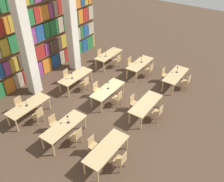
# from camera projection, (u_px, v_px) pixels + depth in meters

# --- Properties ---
(ground_plane) EXTENTS (40.00, 40.00, 0.00)m
(ground_plane) POSITION_uv_depth(u_px,v_px,m) (109.00, 100.00, 13.74)
(ground_plane) COLOR #4C3828
(bookshelf_bank) EXTENTS (10.22, 0.35, 5.50)m
(bookshelf_bank) POSITION_uv_depth(u_px,v_px,m) (38.00, 34.00, 14.57)
(bookshelf_bank) COLOR brown
(bookshelf_bank) RESTS_ON ground_plane
(pillar_left) EXTENTS (0.56, 0.56, 6.00)m
(pillar_left) POSITION_uv_depth(u_px,v_px,m) (26.00, 43.00, 12.73)
(pillar_left) COLOR silver
(pillar_left) RESTS_ON ground_plane
(pillar_center) EXTENTS (0.56, 0.56, 6.00)m
(pillar_center) POSITION_uv_depth(u_px,v_px,m) (71.00, 24.00, 15.03)
(pillar_center) COLOR silver
(pillar_center) RESTS_ON ground_plane
(reading_table_0) EXTENTS (2.19, 0.80, 0.76)m
(reading_table_0) POSITION_uv_depth(u_px,v_px,m) (107.00, 149.00, 9.90)
(reading_table_0) COLOR tan
(reading_table_0) RESTS_ON ground_plane
(chair_0) EXTENTS (0.42, 0.40, 0.89)m
(chair_0) POSITION_uv_depth(u_px,v_px,m) (121.00, 160.00, 9.70)
(chair_0) COLOR tan
(chair_0) RESTS_ON ground_plane
(chair_1) EXTENTS (0.42, 0.40, 0.89)m
(chair_1) POSITION_uv_depth(u_px,v_px,m) (93.00, 145.00, 10.34)
(chair_1) COLOR tan
(chair_1) RESTS_ON ground_plane
(reading_table_1) EXTENTS (2.19, 0.80, 0.76)m
(reading_table_1) POSITION_uv_depth(u_px,v_px,m) (146.00, 104.00, 12.29)
(reading_table_1) COLOR tan
(reading_table_1) RESTS_ON ground_plane
(chair_2) EXTENTS (0.42, 0.40, 0.89)m
(chair_2) POSITION_uv_depth(u_px,v_px,m) (158.00, 112.00, 12.09)
(chair_2) COLOR tan
(chair_2) RESTS_ON ground_plane
(chair_3) EXTENTS (0.42, 0.40, 0.89)m
(chair_3) POSITION_uv_depth(u_px,v_px,m) (134.00, 103.00, 12.73)
(chair_3) COLOR tan
(chair_3) RESTS_ON ground_plane
(reading_table_2) EXTENTS (2.19, 0.80, 0.76)m
(reading_table_2) POSITION_uv_depth(u_px,v_px,m) (176.00, 76.00, 14.55)
(reading_table_2) COLOR tan
(reading_table_2) RESTS_ON ground_plane
(chair_4) EXTENTS (0.42, 0.40, 0.89)m
(chair_4) POSITION_uv_depth(u_px,v_px,m) (187.00, 82.00, 14.36)
(chair_4) COLOR tan
(chair_4) RESTS_ON ground_plane
(chair_5) EXTENTS (0.42, 0.40, 0.89)m
(chair_5) POSITION_uv_depth(u_px,v_px,m) (165.00, 75.00, 15.00)
(chair_5) COLOR tan
(chair_5) RESTS_ON ground_plane
(desk_lamp_0) EXTENTS (0.14, 0.14, 0.41)m
(desk_lamp_0) POSITION_uv_depth(u_px,v_px,m) (177.00, 68.00, 14.54)
(desk_lamp_0) COLOR #232328
(desk_lamp_0) RESTS_ON reading_table_2
(reading_table_3) EXTENTS (2.19, 0.80, 0.76)m
(reading_table_3) POSITION_uv_depth(u_px,v_px,m) (64.00, 127.00, 10.98)
(reading_table_3) COLOR tan
(reading_table_3) RESTS_ON ground_plane
(chair_6) EXTENTS (0.42, 0.40, 0.89)m
(chair_6) POSITION_uv_depth(u_px,v_px,m) (77.00, 136.00, 10.79)
(chair_6) COLOR tan
(chair_6) RESTS_ON ground_plane
(chair_7) EXTENTS (0.42, 0.40, 0.89)m
(chair_7) POSITION_uv_depth(u_px,v_px,m) (54.00, 123.00, 11.44)
(chair_7) COLOR tan
(chair_7) RESTS_ON ground_plane
(desk_lamp_1) EXTENTS (0.14, 0.14, 0.42)m
(desk_lamp_1) POSITION_uv_depth(u_px,v_px,m) (68.00, 118.00, 10.92)
(desk_lamp_1) COLOR #232328
(desk_lamp_1) RESTS_ON reading_table_3
(reading_table_4) EXTENTS (2.19, 0.80, 0.76)m
(reading_table_4) POSITION_uv_depth(u_px,v_px,m) (108.00, 90.00, 13.31)
(reading_table_4) COLOR tan
(reading_table_4) RESTS_ON ground_plane
(chair_8) EXTENTS (0.42, 0.40, 0.89)m
(chair_8) POSITION_uv_depth(u_px,v_px,m) (118.00, 98.00, 13.06)
(chair_8) COLOR tan
(chair_8) RESTS_ON ground_plane
(chair_9) EXTENTS (0.42, 0.40, 0.89)m
(chair_9) POSITION_uv_depth(u_px,v_px,m) (97.00, 89.00, 13.71)
(chair_9) COLOR tan
(chair_9) RESTS_ON ground_plane
(desk_lamp_2) EXTENTS (0.14, 0.14, 0.45)m
(desk_lamp_2) POSITION_uv_depth(u_px,v_px,m) (108.00, 84.00, 13.13)
(desk_lamp_2) COLOR #232328
(desk_lamp_2) RESTS_ON reading_table_4
(reading_table_5) EXTENTS (2.19, 0.80, 0.76)m
(reading_table_5) POSITION_uv_depth(u_px,v_px,m) (140.00, 64.00, 15.69)
(reading_table_5) COLOR tan
(reading_table_5) RESTS_ON ground_plane
(chair_10) EXTENTS (0.42, 0.40, 0.89)m
(chair_10) POSITION_uv_depth(u_px,v_px,m) (150.00, 70.00, 15.49)
(chair_10) COLOR tan
(chair_10) RESTS_ON ground_plane
(chair_11) EXTENTS (0.42, 0.40, 0.89)m
(chair_11) POSITION_uv_depth(u_px,v_px,m) (131.00, 64.00, 16.13)
(chair_11) COLOR tan
(chair_11) RESTS_ON ground_plane
(desk_lamp_3) EXTENTS (0.14, 0.14, 0.48)m
(desk_lamp_3) POSITION_uv_depth(u_px,v_px,m) (142.00, 57.00, 15.55)
(desk_lamp_3) COLOR #232328
(desk_lamp_3) RESTS_ON reading_table_5
(reading_table_6) EXTENTS (2.19, 0.80, 0.76)m
(reading_table_6) POSITION_uv_depth(u_px,v_px,m) (28.00, 106.00, 12.17)
(reading_table_6) COLOR tan
(reading_table_6) RESTS_ON ground_plane
(chair_12) EXTENTS (0.42, 0.40, 0.89)m
(chair_12) POSITION_uv_depth(u_px,v_px,m) (39.00, 115.00, 11.95)
(chair_12) COLOR tan
(chair_12) RESTS_ON ground_plane
(chair_13) EXTENTS (0.42, 0.40, 0.89)m
(chair_13) POSITION_uv_depth(u_px,v_px,m) (20.00, 105.00, 12.60)
(chair_13) COLOR tan
(chair_13) RESTS_ON ground_plane
(desk_lamp_4) EXTENTS (0.14, 0.14, 0.43)m
(desk_lamp_4) POSITION_uv_depth(u_px,v_px,m) (26.00, 101.00, 11.93)
(desk_lamp_4) COLOR #232328
(desk_lamp_4) RESTS_ON reading_table_6
(reading_table_7) EXTENTS (2.19, 0.80, 0.76)m
(reading_table_7) POSITION_uv_depth(u_px,v_px,m) (76.00, 77.00, 14.43)
(reading_table_7) COLOR tan
(reading_table_7) RESTS_ON ground_plane
(chair_14) EXTENTS (0.42, 0.40, 0.89)m
(chair_14) POSITION_uv_depth(u_px,v_px,m) (85.00, 83.00, 14.21)
(chair_14) COLOR tan
(chair_14) RESTS_ON ground_plane
(chair_15) EXTENTS (0.42, 0.40, 0.89)m
(chair_15) POSITION_uv_depth(u_px,v_px,m) (67.00, 76.00, 14.86)
(chair_15) COLOR tan
(chair_15) RESTS_ON ground_plane
(desk_lamp_5) EXTENTS (0.14, 0.14, 0.41)m
(desk_lamp_5) POSITION_uv_depth(u_px,v_px,m) (72.00, 74.00, 13.99)
(desk_lamp_5) COLOR #232328
(desk_lamp_5) RESTS_ON reading_table_7
(reading_table_8) EXTENTS (2.19, 0.80, 0.76)m
(reading_table_8) POSITION_uv_depth(u_px,v_px,m) (109.00, 55.00, 16.71)
(reading_table_8) COLOR tan
(reading_table_8) RESTS_ON ground_plane
(chair_16) EXTENTS (0.42, 0.40, 0.89)m
(chair_16) POSITION_uv_depth(u_px,v_px,m) (117.00, 60.00, 16.49)
(chair_16) COLOR tan
(chair_16) RESTS_ON ground_plane
(chair_17) EXTENTS (0.42, 0.40, 0.89)m
(chair_17) POSITION_uv_depth(u_px,v_px,m) (101.00, 55.00, 17.13)
(chair_17) COLOR tan
(chair_17) RESTS_ON ground_plane
(desk_lamp_6) EXTENTS (0.14, 0.14, 0.49)m
(desk_lamp_6) POSITION_uv_depth(u_px,v_px,m) (106.00, 52.00, 16.21)
(desk_lamp_6) COLOR #232328
(desk_lamp_6) RESTS_ON reading_table_8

